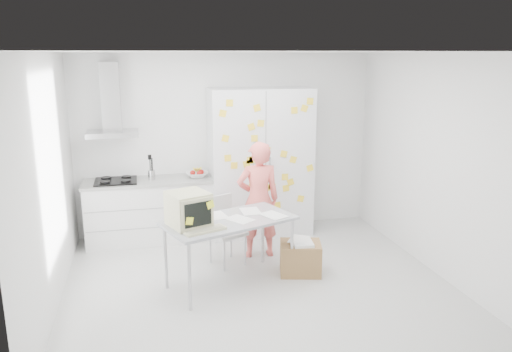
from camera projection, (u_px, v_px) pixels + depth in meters
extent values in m
cube|color=silver|center=(257.00, 282.00, 6.03)|extent=(4.50, 4.00, 0.02)
cube|color=white|center=(227.00, 143.00, 7.60)|extent=(4.50, 0.02, 2.70)
cube|color=white|center=(48.00, 185.00, 5.21)|extent=(0.02, 4.00, 2.70)
cube|color=white|center=(432.00, 164.00, 6.21)|extent=(0.02, 4.00, 2.70)
cube|color=white|center=(257.00, 52.00, 5.39)|extent=(4.50, 4.00, 0.02)
cube|color=white|center=(150.00, 212.00, 7.27)|extent=(1.80, 0.60, 0.88)
cube|color=gray|center=(150.00, 209.00, 6.95)|extent=(1.76, 0.01, 0.01)
cube|color=gray|center=(151.00, 228.00, 7.01)|extent=(1.76, 0.01, 0.01)
cube|color=#9E9E99|center=(148.00, 181.00, 7.16)|extent=(1.84, 0.63, 0.04)
cube|color=black|center=(116.00, 181.00, 7.05)|extent=(0.58, 0.50, 0.03)
cylinder|color=black|center=(105.00, 182.00, 6.90)|extent=(0.14, 0.14, 0.02)
cylinder|color=black|center=(126.00, 181.00, 6.96)|extent=(0.14, 0.14, 0.02)
cylinder|color=black|center=(106.00, 178.00, 7.13)|extent=(0.14, 0.14, 0.02)
cylinder|color=black|center=(126.00, 177.00, 7.19)|extent=(0.14, 0.14, 0.02)
cylinder|color=silver|center=(152.00, 175.00, 7.15)|extent=(0.10, 0.10, 0.14)
cylinder|color=black|center=(150.00, 168.00, 7.13)|extent=(0.01, 0.01, 0.30)
cylinder|color=black|center=(153.00, 168.00, 7.12)|extent=(0.01, 0.01, 0.30)
cylinder|color=black|center=(152.00, 168.00, 7.14)|extent=(0.01, 0.01, 0.30)
cube|color=black|center=(150.00, 157.00, 7.09)|extent=(0.05, 0.01, 0.07)
imported|color=white|center=(197.00, 175.00, 7.30)|extent=(0.31, 0.31, 0.08)
sphere|color=#B2140F|center=(193.00, 173.00, 7.30)|extent=(0.08, 0.08, 0.08)
sphere|color=#B2140F|center=(199.00, 174.00, 7.25)|extent=(0.08, 0.08, 0.08)
sphere|color=#B2140F|center=(201.00, 172.00, 7.35)|extent=(0.08, 0.08, 0.08)
cylinder|color=yellow|center=(195.00, 170.00, 7.30)|extent=(0.09, 0.17, 0.10)
cylinder|color=yellow|center=(197.00, 170.00, 7.30)|extent=(0.04, 0.17, 0.10)
cylinder|color=yellow|center=(199.00, 169.00, 7.31)|extent=(0.08, 0.17, 0.10)
cube|color=silver|center=(113.00, 134.00, 6.94)|extent=(0.70, 0.48, 0.07)
cube|color=silver|center=(111.00, 97.00, 6.93)|extent=(0.26, 0.24, 0.95)
cube|color=silver|center=(260.00, 162.00, 7.45)|extent=(1.50, 0.65, 2.20)
cube|color=slate|center=(266.00, 167.00, 7.14)|extent=(0.01, 0.01, 2.16)
cube|color=silver|center=(262.00, 168.00, 7.12)|extent=(0.02, 0.02, 0.30)
cube|color=silver|center=(270.00, 167.00, 7.14)|extent=(0.02, 0.02, 0.30)
cube|color=yellow|center=(294.00, 110.00, 7.04)|extent=(0.10, 0.00, 0.10)
cube|color=yellow|center=(304.00, 108.00, 7.07)|extent=(0.12, 0.00, 0.12)
cube|color=yellow|center=(310.00, 168.00, 7.30)|extent=(0.12, 0.00, 0.12)
cube|color=yellow|center=(250.00, 160.00, 7.06)|extent=(0.10, 0.00, 0.10)
cube|color=yellow|center=(267.00, 150.00, 7.08)|extent=(0.12, 0.00, 0.12)
cube|color=yellow|center=(291.00, 182.00, 7.28)|extent=(0.12, 0.00, 0.12)
cube|color=yellow|center=(252.00, 184.00, 7.15)|extent=(0.10, 0.00, 0.10)
cube|color=yellow|center=(257.00, 108.00, 6.91)|extent=(0.12, 0.00, 0.12)
cube|color=yellow|center=(272.00, 186.00, 7.23)|extent=(0.12, 0.00, 0.12)
cube|color=yellow|center=(293.00, 160.00, 7.21)|extent=(0.12, 0.00, 0.12)
cube|color=yellow|center=(285.00, 177.00, 7.24)|extent=(0.10, 0.00, 0.10)
cube|color=yellow|center=(251.00, 127.00, 6.95)|extent=(0.12, 0.00, 0.12)
cube|color=yellow|center=(234.00, 165.00, 7.03)|extent=(0.10, 0.00, 0.10)
cube|color=yellow|center=(228.00, 158.00, 6.98)|extent=(0.10, 0.00, 0.10)
cube|color=yellow|center=(223.00, 113.00, 6.82)|extent=(0.11, 0.00, 0.11)
cube|color=yellow|center=(261.00, 202.00, 7.25)|extent=(0.10, 0.00, 0.10)
cube|color=yellow|center=(252.00, 160.00, 7.07)|extent=(0.11, 0.00, 0.11)
cube|color=yellow|center=(301.00, 199.00, 7.38)|extent=(0.11, 0.00, 0.11)
cube|color=yellow|center=(310.00, 101.00, 7.06)|extent=(0.10, 0.00, 0.10)
cube|color=yellow|center=(254.00, 138.00, 7.00)|extent=(0.10, 0.00, 0.10)
cube|color=yellow|center=(247.00, 164.00, 7.06)|extent=(0.11, 0.00, 0.11)
cube|color=yellow|center=(277.00, 205.00, 7.32)|extent=(0.10, 0.00, 0.10)
cube|color=yellow|center=(230.00, 103.00, 6.80)|extent=(0.10, 0.00, 0.10)
cube|color=yellow|center=(225.00, 138.00, 6.91)|extent=(0.12, 0.00, 0.12)
cube|color=yellow|center=(286.00, 188.00, 7.29)|extent=(0.11, 0.00, 0.11)
cube|color=yellow|center=(261.00, 123.00, 6.97)|extent=(0.11, 0.00, 0.11)
cube|color=yellow|center=(284.00, 154.00, 7.16)|extent=(0.11, 0.00, 0.11)
cube|color=yellow|center=(267.00, 187.00, 7.22)|extent=(0.11, 0.00, 0.11)
imported|color=#FB6961|center=(258.00, 200.00, 6.64)|extent=(0.58, 0.39, 1.58)
cube|color=#9FA2A9|center=(230.00, 221.00, 5.80)|extent=(1.66, 1.23, 0.03)
cylinder|color=#B4B3B8|center=(190.00, 277.00, 5.27)|extent=(0.05, 0.05, 0.77)
cylinder|color=#B4B3B8|center=(292.00, 250.00, 6.01)|extent=(0.05, 0.05, 0.77)
cylinder|color=#B4B3B8|center=(166.00, 258.00, 5.77)|extent=(0.05, 0.05, 0.77)
cylinder|color=#B4B3B8|center=(263.00, 234.00, 6.51)|extent=(0.05, 0.05, 0.77)
cube|color=beige|center=(188.00, 209.00, 5.56)|extent=(0.53, 0.54, 0.38)
cube|color=beige|center=(198.00, 214.00, 5.37)|extent=(0.37, 0.15, 0.34)
cube|color=black|center=(198.00, 214.00, 5.37)|extent=(0.30, 0.12, 0.27)
cube|color=#F8FE2E|center=(190.00, 221.00, 5.32)|extent=(0.09, 0.04, 0.10)
cube|color=#F8FE2E|center=(210.00, 205.00, 5.42)|extent=(0.10, 0.04, 0.10)
cube|color=beige|center=(205.00, 230.00, 5.40)|extent=(0.50, 0.32, 0.03)
cube|color=gray|center=(205.00, 229.00, 5.40)|extent=(0.44, 0.26, 0.01)
cube|color=white|center=(240.00, 219.00, 5.81)|extent=(0.37, 0.39, 0.00)
cube|color=white|center=(250.00, 211.00, 6.10)|extent=(0.23, 0.32, 0.00)
cube|color=white|center=(273.00, 215.00, 5.94)|extent=(0.34, 0.38, 0.00)
cube|color=white|center=(217.00, 215.00, 5.93)|extent=(0.29, 0.36, 0.00)
cube|color=silver|center=(227.00, 233.00, 6.44)|extent=(0.53, 0.53, 0.04)
cube|color=silver|center=(219.00, 212.00, 6.52)|extent=(0.36, 0.18, 0.44)
cylinder|color=silver|center=(224.00, 256.00, 6.27)|extent=(0.04, 0.04, 0.41)
cylinder|color=silver|center=(245.00, 250.00, 6.46)|extent=(0.04, 0.04, 0.41)
cylinder|color=silver|center=(210.00, 248.00, 6.52)|extent=(0.04, 0.04, 0.41)
cylinder|color=silver|center=(231.00, 243.00, 6.72)|extent=(0.04, 0.04, 0.41)
cube|color=olive|center=(300.00, 258.00, 6.22)|extent=(0.58, 0.51, 0.40)
cube|color=white|center=(302.00, 242.00, 6.15)|extent=(0.28, 0.35, 0.03)
cube|color=white|center=(298.00, 239.00, 6.21)|extent=(0.33, 0.36, 0.00)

